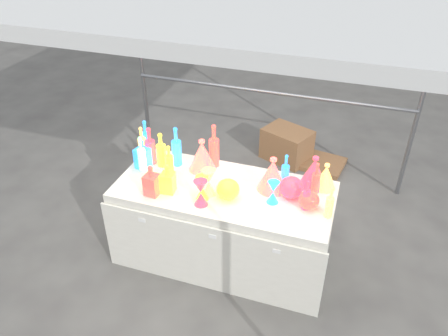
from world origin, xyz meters
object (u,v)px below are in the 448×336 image
(globe_0, at_px, (228,190))
(lampshade_0, at_px, (202,155))
(cardboard_box_closed, at_px, (287,145))
(display_table, at_px, (224,224))
(bottle_0, at_px, (161,150))
(decanter_0, at_px, (168,178))

(globe_0, bearing_deg, lampshade_0, 136.09)
(globe_0, xyz_separation_m, lampshade_0, (-0.34, 0.33, 0.07))
(cardboard_box_closed, height_order, lampshade_0, lampshade_0)
(globe_0, bearing_deg, cardboard_box_closed, 86.46)
(lampshade_0, bearing_deg, globe_0, -26.44)
(display_table, relative_size, bottle_0, 5.67)
(bottle_0, height_order, globe_0, bottle_0)
(bottle_0, distance_m, globe_0, 0.76)
(display_table, height_order, cardboard_box_closed, display_table)
(display_table, height_order, lampshade_0, lampshade_0)
(bottle_0, relative_size, decanter_0, 1.24)
(display_table, xyz_separation_m, lampshade_0, (-0.27, 0.23, 0.52))
(bottle_0, bearing_deg, display_table, -14.72)
(decanter_0, height_order, lampshade_0, lampshade_0)
(globe_0, relative_size, lampshade_0, 0.65)
(decanter_0, height_order, globe_0, decanter_0)
(globe_0, bearing_deg, bottle_0, 159.04)
(display_table, height_order, bottle_0, bottle_0)
(cardboard_box_closed, xyz_separation_m, globe_0, (-0.12, -1.93, 0.63))
(lampshade_0, bearing_deg, decanter_0, -91.72)
(cardboard_box_closed, bearing_deg, lampshade_0, -83.25)
(display_table, distance_m, bottle_0, 0.85)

